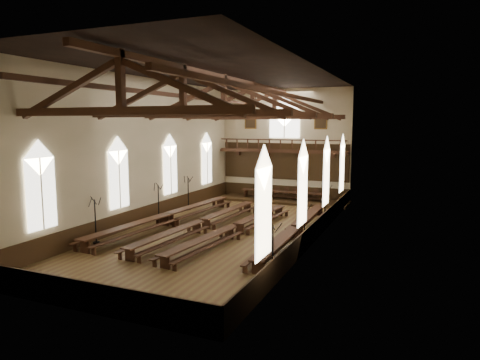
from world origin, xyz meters
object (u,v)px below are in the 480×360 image
object	(u,v)px
refectory_row_d	(296,229)
candelabrum_left_mid	(159,209)
refectory_row_a	(168,217)
high_table	(283,192)
candelabrum_right_near	(273,260)
candelabrum_right_mid	(304,232)
candelabrum_left_far	(188,199)
refectory_row_c	(235,228)
refectory_row_b	(202,223)
candelabrum_right_far	(325,211)
candelabrum_left_near	(96,229)
dais	(283,200)

from	to	relation	value
refectory_row_d	candelabrum_left_mid	size ratio (longest dim) A/B	5.32
refectory_row_a	high_table	xyz separation A→B (m)	(4.61, 11.61, 0.22)
candelabrum_right_near	candelabrum_right_mid	distance (m)	5.73
candelabrum_left_mid	candelabrum_left_far	size ratio (longest dim) A/B	1.00
candelabrum_left_far	refectory_row_d	bearing A→B (deg)	-25.90
refectory_row_c	refectory_row_d	size ratio (longest dim) A/B	0.99
refectory_row_b	candelabrum_right_mid	size ratio (longest dim) A/B	6.08
refectory_row_d	candelabrum_right_far	xyz separation A→B (m)	(0.81, 4.57, 0.28)
refectory_row_d	candelabrum_left_far	xyz separation A→B (m)	(-10.29, 5.00, 0.28)
candelabrum_left_near	candelabrum_right_near	bearing A→B (deg)	-5.76
candelabrum_left_near	candelabrum_left_mid	bearing A→B (deg)	90.00
refectory_row_b	candelabrum_right_far	distance (m)	8.66
refectory_row_a	refectory_row_c	world-z (taller)	refectory_row_a
refectory_row_a	high_table	distance (m)	12.50
refectory_row_c	candelabrum_right_near	bearing A→B (deg)	-52.78
refectory_row_c	candelabrum_left_mid	xyz separation A→B (m)	(-6.76, 1.84, 0.29)
candelabrum_left_far	candelabrum_right_mid	world-z (taller)	candelabrum_left_far
high_table	candelabrum_left_near	distance (m)	18.07
refectory_row_d	candelabrum_left_mid	world-z (taller)	candelabrum_left_mid
refectory_row_c	candelabrum_right_mid	bearing A→B (deg)	0.17
dais	candelabrum_right_near	bearing A→B (deg)	-74.29
refectory_row_a	candelabrum_left_mid	distance (m)	1.72
refectory_row_a	refectory_row_b	size ratio (longest dim) A/B	1.06
refectory_row_a	candelabrum_right_far	world-z (taller)	candelabrum_right_far
refectory_row_d	high_table	size ratio (longest dim) A/B	1.86
high_table	candelabrum_left_near	world-z (taller)	candelabrum_left_near
refectory_row_a	candelabrum_right_far	xyz separation A→B (m)	(9.72, 4.81, 0.22)
refectory_row_b	candelabrum_right_far	xyz separation A→B (m)	(6.85, 5.30, 0.28)
refectory_row_d	candelabrum_left_far	distance (m)	11.44
refectory_row_b	dais	bearing A→B (deg)	81.84
candelabrum_right_far	candelabrum_left_near	bearing A→B (deg)	-137.27
candelabrum_left_near	candelabrum_left_far	size ratio (longest dim) A/B	1.01
candelabrum_left_near	candelabrum_right_far	world-z (taller)	candelabrum_left_near
dais	candelabrum_right_mid	distance (m)	13.47
refectory_row_a	refectory_row_c	size ratio (longest dim) A/B	1.06
refectory_row_b	candelabrum_left_far	world-z (taller)	candelabrum_left_far
refectory_row_d	high_table	distance (m)	12.16
refectory_row_b	candelabrum_right_near	distance (m)	9.15
dais	refectory_row_c	bearing A→B (deg)	-86.46
dais	candelabrum_right_far	bearing A→B (deg)	-53.07
candelabrum_left_near	candelabrum_left_far	distance (m)	10.68
refectory_row_b	refectory_row_c	xyz separation A→B (m)	(2.50, -0.36, -0.01)
refectory_row_a	refectory_row_d	bearing A→B (deg)	1.54
refectory_row_a	candelabrum_right_mid	bearing A→B (deg)	-4.90
refectory_row_d	high_table	world-z (taller)	high_table
high_table	candelabrum_right_mid	size ratio (longest dim) A/B	3.28
refectory_row_a	refectory_row_b	xyz separation A→B (m)	(2.88, -0.49, -0.06)
candelabrum_left_near	candelabrum_right_near	xyz separation A→B (m)	(11.10, -1.12, -0.07)
candelabrum_left_far	dais	bearing A→B (deg)	46.79
candelabrum_right_near	high_table	bearing A→B (deg)	105.71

